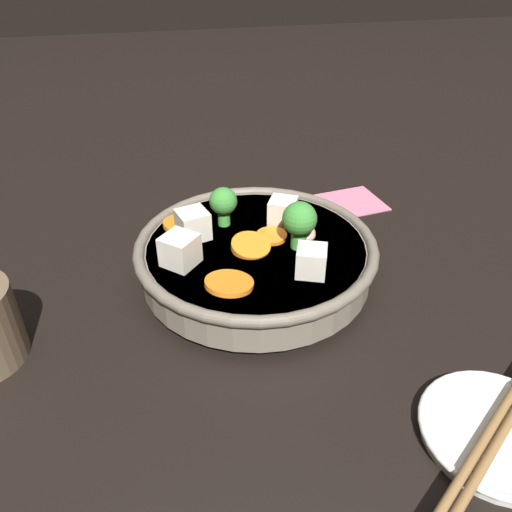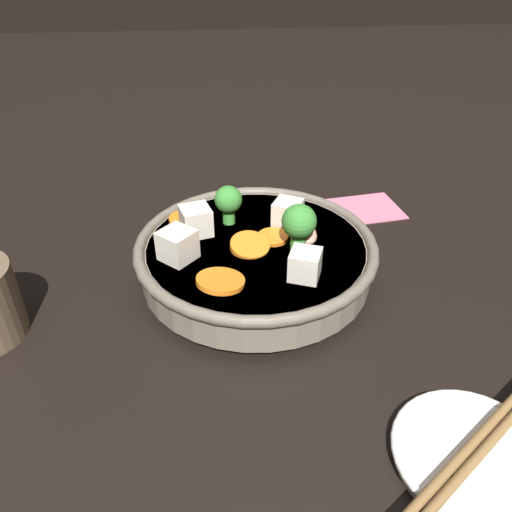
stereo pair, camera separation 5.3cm
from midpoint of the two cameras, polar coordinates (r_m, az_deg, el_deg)
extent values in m
plane|color=black|center=(0.55, -2.77, -2.86)|extent=(3.00, 3.00, 0.00)
cylinder|color=slate|center=(0.55, -2.78, -2.44)|extent=(0.13, 0.13, 0.01)
cylinder|color=slate|center=(0.54, -2.85, -0.42)|extent=(0.24, 0.24, 0.04)
torus|color=#685F52|center=(0.53, -2.91, 1.23)|extent=(0.26, 0.26, 0.01)
cylinder|color=brown|center=(0.53, -2.87, 0.31)|extent=(0.23, 0.23, 0.02)
cylinder|color=orange|center=(0.52, -3.55, 1.02)|extent=(0.05, 0.05, 0.01)
cylinder|color=orange|center=(0.57, -10.94, 3.52)|extent=(0.06, 0.06, 0.01)
cylinder|color=orange|center=(0.54, -1.08, 2.21)|extent=(0.05, 0.05, 0.01)
cylinder|color=orange|center=(0.47, -6.36, -3.23)|extent=(0.07, 0.07, 0.01)
cylinder|color=green|center=(0.52, 1.94, 1.96)|extent=(0.02, 0.02, 0.02)
sphere|color=#388433|center=(0.50, 1.99, 4.18)|extent=(0.04, 0.04, 0.04)
cylinder|color=green|center=(0.56, -6.43, 4.36)|extent=(0.01, 0.01, 0.02)
sphere|color=#388433|center=(0.55, -6.56, 6.16)|extent=(0.03, 0.03, 0.03)
cube|color=silver|center=(0.48, 3.17, -0.68)|extent=(0.04, 0.04, 0.03)
cube|color=silver|center=(0.56, 0.33, 5.04)|extent=(0.04, 0.04, 0.03)
cube|color=silver|center=(0.50, -11.74, 0.56)|extent=(0.04, 0.04, 0.03)
cube|color=silver|center=(0.54, -10.05, 3.48)|extent=(0.04, 0.04, 0.03)
ellipsoid|color=#EA9E84|center=(0.54, 2.35, 3.02)|extent=(0.03, 0.05, 0.02)
cylinder|color=white|center=(0.43, 22.50, -18.47)|extent=(0.11, 0.11, 0.01)
torus|color=white|center=(0.43, 22.65, -18.06)|extent=(0.12, 0.12, 0.01)
cube|color=#D16B84|center=(0.71, 7.77, 5.91)|extent=(0.12, 0.09, 0.00)
cylinder|color=olive|center=(0.43, 22.34, -17.28)|extent=(0.20, 0.14, 0.01)
cylinder|color=olive|center=(0.43, 23.36, -17.74)|extent=(0.20, 0.14, 0.01)
camera|label=1|loc=(0.03, -92.86, -1.95)|focal=35.00mm
camera|label=2|loc=(0.03, 87.14, 1.95)|focal=35.00mm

